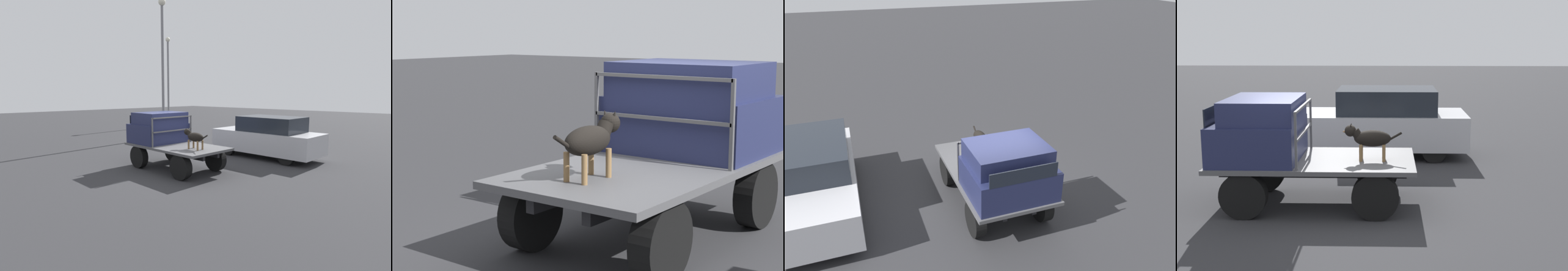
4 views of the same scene
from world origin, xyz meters
TOP-DOWN VIEW (x-y plane):
  - ground_plane at (0.00, 0.00)m, footprint 80.00×80.00m
  - flatbed_truck at (0.00, 0.00)m, footprint 3.61×1.93m
  - truck_cab at (0.97, 0.00)m, footprint 1.49×1.81m
  - truck_headboard at (0.19, 0.00)m, footprint 0.04×1.81m
  - dog at (-0.98, 0.10)m, footprint 1.07×0.30m
  - parked_sedan at (-1.13, -4.06)m, footprint 4.43×1.86m

SIDE VIEW (x-z plane):
  - ground_plane at x=0.00m, z-range 0.00..0.00m
  - flatbed_truck at x=0.00m, z-range 0.18..1.04m
  - parked_sedan at x=-1.13m, z-range 0.00..1.71m
  - dog at x=-0.98m, z-range 0.93..1.60m
  - truck_cab at x=0.97m, z-range 0.83..1.94m
  - truck_headboard at x=0.19m, z-range 1.01..2.00m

